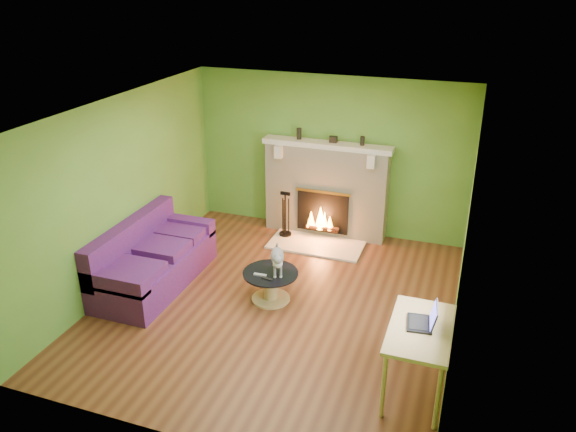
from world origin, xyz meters
name	(u,v)px	position (x,y,z in m)	size (l,w,h in m)	color
floor	(277,303)	(0.00, 0.00, 0.00)	(5.00, 5.00, 0.00)	#562A18
ceiling	(276,111)	(0.00, 0.00, 2.60)	(5.00, 5.00, 0.00)	white
wall_back	(330,156)	(0.00, 2.50, 1.30)	(5.00, 5.00, 0.00)	#51802A
wall_front	(175,325)	(0.00, -2.50, 1.30)	(5.00, 5.00, 0.00)	#51802A
wall_left	(122,192)	(-2.25, 0.00, 1.30)	(5.00, 5.00, 0.00)	#51802A
wall_right	(465,241)	(2.25, 0.00, 1.30)	(5.00, 5.00, 0.00)	#51802A
window_frame	(461,257)	(2.24, -0.90, 1.55)	(1.20, 1.20, 0.00)	silver
window_pane	(461,257)	(2.23, -0.90, 1.55)	(1.06, 1.06, 0.00)	white
fireplace	(326,190)	(0.00, 2.32, 0.77)	(2.10, 0.46, 1.58)	beige
hearth	(316,244)	(0.00, 1.80, 0.01)	(1.50, 0.75, 0.03)	beige
mantel	(327,145)	(0.00, 2.30, 1.54)	(2.10, 0.28, 0.08)	beige
sofa	(151,260)	(-1.86, -0.07, 0.35)	(0.91, 2.02, 0.91)	#471757
coffee_table	(271,284)	(-0.12, 0.06, 0.24)	(0.74, 0.74, 0.42)	tan
desk	(420,335)	(1.95, -1.10, 0.70)	(0.62, 1.08, 0.80)	tan
cat	(277,259)	(-0.04, 0.11, 0.61)	(0.22, 0.61, 0.38)	slate
remote_silver	(260,275)	(-0.22, -0.06, 0.43)	(0.17, 0.04, 0.02)	gray
remote_black	(267,279)	(-0.10, -0.12, 0.43)	(0.16, 0.04, 0.02)	black
laptop	(421,314)	(1.93, -1.05, 0.92)	(0.29, 0.33, 0.25)	black
fire_tools	(285,214)	(-0.58, 1.95, 0.41)	(0.20, 0.20, 0.77)	black
mantel_vase_left	(299,134)	(-0.48, 2.33, 1.67)	(0.08, 0.08, 0.18)	black
mantel_vase_right	(362,141)	(0.55, 2.33, 1.65)	(0.07, 0.07, 0.14)	black
mantel_box	(333,139)	(0.09, 2.33, 1.63)	(0.12, 0.08, 0.10)	black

